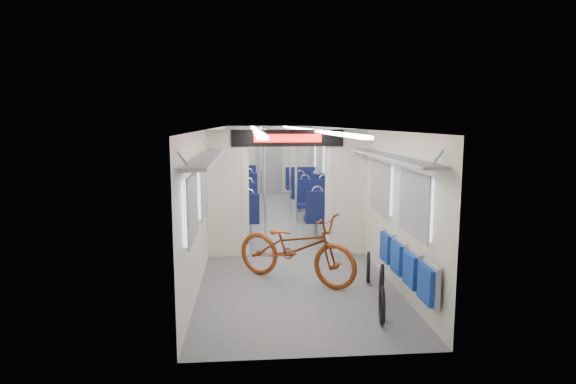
% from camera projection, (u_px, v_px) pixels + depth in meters
% --- Properties ---
extents(carriage, '(12.00, 12.02, 2.31)m').
position_uv_depth(carriage, '(281.00, 165.00, 10.46)').
color(carriage, '#515456').
rests_on(carriage, ground).
extents(bicycle, '(2.07, 1.76, 1.07)m').
position_uv_depth(bicycle, '(296.00, 247.00, 7.34)').
color(bicycle, maroon).
rests_on(bicycle, ground).
extents(flip_bench, '(0.12, 2.09, 0.50)m').
position_uv_depth(flip_bench, '(406.00, 264.00, 6.35)').
color(flip_bench, gray).
rests_on(flip_bench, carriage).
extents(bike_hoop_a, '(0.14, 0.47, 0.47)m').
position_uv_depth(bike_hoop_a, '(382.00, 307.00, 5.82)').
color(bike_hoop_a, black).
rests_on(bike_hoop_a, ground).
extents(bike_hoop_b, '(0.22, 0.51, 0.52)m').
position_uv_depth(bike_hoop_b, '(382.00, 285.00, 6.56)').
color(bike_hoop_b, black).
rests_on(bike_hoop_b, ground).
extents(bike_hoop_c, '(0.16, 0.48, 0.48)m').
position_uv_depth(bike_hoop_c, '(368.00, 269.00, 7.34)').
color(bike_hoop_c, black).
rests_on(bike_hoop_c, ground).
extents(seat_bay_near_left, '(0.90, 2.02, 1.08)m').
position_uv_depth(seat_bay_near_left, '(239.00, 207.00, 10.82)').
color(seat_bay_near_left, '#0C1138').
rests_on(seat_bay_near_left, ground).
extents(seat_bay_near_right, '(0.94, 2.20, 1.14)m').
position_uv_depth(seat_bay_near_right, '(321.00, 205.00, 10.99)').
color(seat_bay_near_right, '#0C1138').
rests_on(seat_bay_near_right, ground).
extents(seat_bay_far_left, '(0.96, 2.29, 1.17)m').
position_uv_depth(seat_bay_far_left, '(241.00, 184.00, 14.47)').
color(seat_bay_far_left, '#0C1138').
rests_on(seat_bay_far_left, ground).
extents(seat_bay_far_right, '(0.94, 2.22, 1.14)m').
position_uv_depth(seat_bay_far_right, '(304.00, 186.00, 14.17)').
color(seat_bay_far_right, '#0C1138').
rests_on(seat_bay_far_right, ground).
extents(stanchion_near_left, '(0.04, 0.04, 2.30)m').
position_uv_depth(stanchion_near_left, '(265.00, 187.00, 9.58)').
color(stanchion_near_left, silver).
rests_on(stanchion_near_left, ground).
extents(stanchion_near_right, '(0.04, 0.04, 2.30)m').
position_uv_depth(stanchion_near_right, '(296.00, 187.00, 9.59)').
color(stanchion_near_right, silver).
rests_on(stanchion_near_right, ground).
extents(stanchion_far_left, '(0.04, 0.04, 2.30)m').
position_uv_depth(stanchion_far_left, '(261.00, 171.00, 12.80)').
color(stanchion_far_left, silver).
rests_on(stanchion_far_left, ground).
extents(stanchion_far_right, '(0.04, 0.04, 2.30)m').
position_uv_depth(stanchion_far_right, '(290.00, 172.00, 12.35)').
color(stanchion_far_right, silver).
rests_on(stanchion_far_right, ground).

